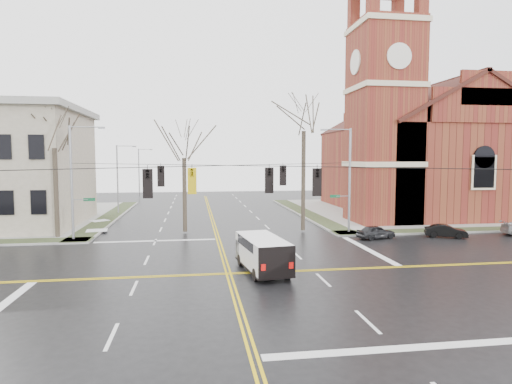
{
  "coord_description": "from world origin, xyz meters",
  "views": [
    {
      "loc": [
        -1.91,
        -24.01,
        6.63
      ],
      "look_at": [
        2.47,
        6.0,
        4.19
      ],
      "focal_mm": 30.0,
      "sensor_mm": 36.0,
      "label": 1
    }
  ],
  "objects": [
    {
      "name": "ground",
      "position": [
        0.0,
        0.0,
        0.0
      ],
      "size": [
        120.0,
        120.0,
        0.0
      ],
      "primitive_type": "plane",
      "color": "black",
      "rests_on": "ground"
    },
    {
      "name": "sidewalks",
      "position": [
        0.0,
        0.0,
        0.08
      ],
      "size": [
        80.0,
        80.0,
        0.17
      ],
      "color": "gray",
      "rests_on": "ground"
    },
    {
      "name": "road_markings",
      "position": [
        0.0,
        0.0,
        0.01
      ],
      "size": [
        100.0,
        100.0,
        0.01
      ],
      "color": "gold",
      "rests_on": "ground"
    },
    {
      "name": "church",
      "position": [
        24.76,
        24.78,
        8.43
      ],
      "size": [
        24.28,
        27.48,
        27.5
      ],
      "color": "maroon",
      "rests_on": "ground"
    },
    {
      "name": "signal_pole_ne",
      "position": [
        11.32,
        11.5,
        4.95
      ],
      "size": [
        2.75,
        0.22,
        9.0
      ],
      "color": "gray",
      "rests_on": "ground"
    },
    {
      "name": "signal_pole_nw",
      "position": [
        -11.32,
        11.5,
        4.95
      ],
      "size": [
        2.75,
        0.22,
        9.0
      ],
      "color": "gray",
      "rests_on": "ground"
    },
    {
      "name": "span_wires",
      "position": [
        0.0,
        0.0,
        6.2
      ],
      "size": [
        23.02,
        23.02,
        0.03
      ],
      "color": "black",
      "rests_on": "ground"
    },
    {
      "name": "traffic_signals",
      "position": [
        -0.0,
        -0.67,
        5.45
      ],
      "size": [
        8.21,
        8.26,
        1.3
      ],
      "color": "black",
      "rests_on": "ground"
    },
    {
      "name": "streetlight_north_a",
      "position": [
        -10.65,
        28.0,
        4.47
      ],
      "size": [
        2.3,
        0.2,
        8.0
      ],
      "color": "gray",
      "rests_on": "ground"
    },
    {
      "name": "streetlight_north_b",
      "position": [
        -10.65,
        48.0,
        4.47
      ],
      "size": [
        2.3,
        0.2,
        8.0
      ],
      "color": "gray",
      "rests_on": "ground"
    },
    {
      "name": "cargo_van",
      "position": [
        1.97,
        0.31,
        1.19
      ],
      "size": [
        2.73,
        5.51,
        2.01
      ],
      "rotation": [
        0.0,
        0.0,
        0.13
      ],
      "color": "white",
      "rests_on": "ground"
    },
    {
      "name": "parked_car_a",
      "position": [
        12.83,
        8.87,
        0.55
      ],
      "size": [
        3.47,
        2.03,
        1.11
      ],
      "primitive_type": "imported",
      "rotation": [
        0.0,
        0.0,
        1.8
      ],
      "color": "black",
      "rests_on": "ground"
    },
    {
      "name": "parked_car_b",
      "position": [
        18.78,
        8.47,
        0.54
      ],
      "size": [
        3.49,
        2.37,
        1.09
      ],
      "primitive_type": "imported",
      "rotation": [
        0.0,
        0.0,
        1.16
      ],
      "color": "black",
      "rests_on": "ground"
    },
    {
      "name": "tree_nw_far",
      "position": [
        -13.06,
        12.75,
        7.89
      ],
      "size": [
        4.0,
        4.0,
        10.89
      ],
      "color": "#322920",
      "rests_on": "ground"
    },
    {
      "name": "tree_nw_near",
      "position": [
        -2.72,
        13.73,
        7.04
      ],
      "size": [
        4.0,
        4.0,
        9.7
      ],
      "color": "#322920",
      "rests_on": "ground"
    },
    {
      "name": "tree_ne",
      "position": [
        7.72,
        12.89,
        9.56
      ],
      "size": [
        4.0,
        4.0,
        13.24
      ],
      "color": "#322920",
      "rests_on": "ground"
    }
  ]
}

